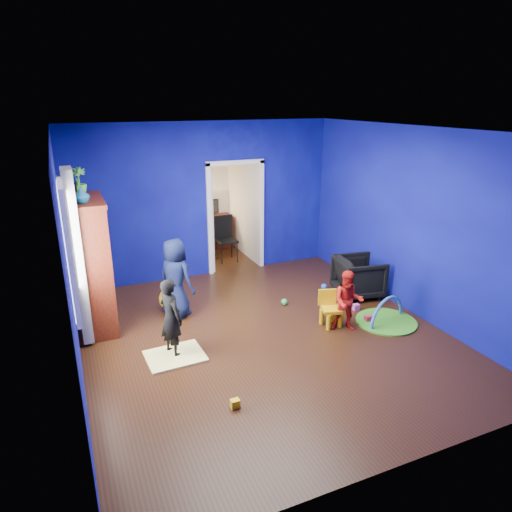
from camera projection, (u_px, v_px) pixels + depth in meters
name	position (u px, v px, depth m)	size (l,w,h in m)	color
floor	(265.00, 336.00, 6.63)	(5.00, 5.50, 0.01)	black
ceiling	(267.00, 130.00, 5.68)	(5.00, 5.50, 0.01)	white
wall_back	(205.00, 201.00, 8.54)	(5.00, 0.02, 2.90)	#0A096B
wall_front	(404.00, 332.00, 3.77)	(5.00, 0.02, 2.90)	#0A096B
wall_left	(68.00, 267.00, 5.22)	(0.02, 5.50, 2.90)	#0A096B
wall_right	(412.00, 222.00, 7.09)	(0.02, 5.50, 2.90)	#0A096B
alcove	(221.00, 200.00, 9.59)	(1.00, 1.75, 2.50)	silver
armchair	(359.00, 277.00, 7.91)	(0.74, 0.76, 0.69)	black
child_black	(171.00, 317.00, 6.01)	(0.40, 0.26, 1.09)	black
child_navy	(176.00, 278.00, 7.07)	(0.62, 0.40, 1.27)	#0E1436
toddler_red	(348.00, 301.00, 6.68)	(0.45, 0.35, 0.93)	#B41313
vase	(81.00, 195.00, 6.01)	(0.21, 0.21, 0.22)	#0C5460
potted_plant	(78.00, 182.00, 6.43)	(0.23, 0.23, 0.40)	#3B8E33
tv_armoire	(89.00, 265.00, 6.63)	(0.58, 1.14, 1.96)	#42180B
crt_tv	(92.00, 262.00, 6.63)	(0.46, 0.70, 0.54)	silver
yellow_blanket	(175.00, 356.00, 6.09)	(0.75, 0.60, 0.03)	#F2E07A
hopper_ball	(170.00, 299.00, 7.42)	(0.37, 0.37, 0.37)	yellow
kid_chair	(331.00, 311.00, 6.87)	(0.28, 0.28, 0.50)	yellow
play_mat	(386.00, 321.00, 7.04)	(0.92, 0.92, 0.02)	green
toy_arch	(386.00, 321.00, 7.04)	(0.83, 0.83, 0.05)	#3F8CD8
window_left	(67.00, 250.00, 5.49)	(0.03, 0.95, 1.55)	white
curtain	(78.00, 258.00, 6.11)	(0.14, 0.42, 2.40)	slate
doorway	(236.00, 219.00, 8.89)	(1.16, 0.10, 2.10)	white
study_desk	(212.00, 232.00, 10.42)	(0.88, 0.44, 0.75)	#3D140A
desk_monitor	(210.00, 206.00, 10.34)	(0.40, 0.05, 0.32)	black
desk_lamp	(199.00, 209.00, 10.19)	(0.14, 0.14, 0.14)	#FFD88C
folding_chair	(227.00, 240.00, 9.56)	(0.40, 0.40, 0.92)	black
book_shelf	(209.00, 159.00, 9.98)	(0.88, 0.24, 0.04)	white
toy_0	(368.00, 319.00, 7.05)	(0.10, 0.08, 0.10)	#E82644
toy_1	(324.00, 286.00, 8.24)	(0.11, 0.11, 0.11)	blue
toy_2	(235.00, 404.00, 5.09)	(0.10, 0.08, 0.10)	yellow
toy_3	(284.00, 302.00, 7.62)	(0.11, 0.11, 0.11)	green
toy_4	(356.00, 307.00, 7.44)	(0.10, 0.08, 0.10)	#C94BA2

